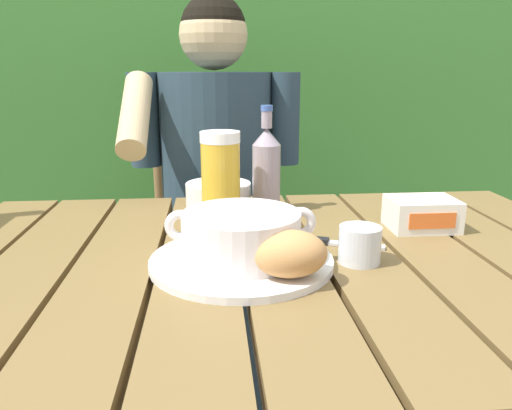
% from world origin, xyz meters
% --- Properties ---
extents(dining_table, '(1.19, 0.81, 0.72)m').
position_xyz_m(dining_table, '(-0.00, 0.00, 0.62)').
color(dining_table, brown).
rests_on(dining_table, ground_plane).
extents(hedge_backdrop, '(2.93, 0.87, 1.72)m').
position_xyz_m(hedge_backdrop, '(-0.10, 1.55, 0.91)').
color(hedge_backdrop, '#37732C').
rests_on(hedge_backdrop, ground_plane).
extents(chair_near_diner, '(0.44, 0.45, 0.99)m').
position_xyz_m(chair_near_diner, '(-0.09, 0.84, 0.49)').
color(chair_near_diner, brown).
rests_on(chair_near_diner, ground_plane).
extents(person_eating, '(0.48, 0.47, 1.23)m').
position_xyz_m(person_eating, '(-0.10, 0.64, 0.72)').
color(person_eating, '#273B46').
rests_on(person_eating, ground_plane).
extents(serving_plate, '(0.29, 0.29, 0.01)m').
position_xyz_m(serving_plate, '(-0.06, -0.03, 0.73)').
color(serving_plate, white).
rests_on(serving_plate, dining_table).
extents(soup_bowl, '(0.24, 0.19, 0.08)m').
position_xyz_m(soup_bowl, '(-0.06, -0.03, 0.78)').
color(soup_bowl, white).
rests_on(soup_bowl, serving_plate).
extents(bread_roll, '(0.11, 0.08, 0.07)m').
position_xyz_m(bread_roll, '(0.00, -0.11, 0.77)').
color(bread_roll, tan).
rests_on(bread_roll, serving_plate).
extents(beer_glass, '(0.08, 0.08, 0.18)m').
position_xyz_m(beer_glass, '(-0.09, 0.21, 0.82)').
color(beer_glass, gold).
rests_on(beer_glass, dining_table).
extents(beer_bottle, '(0.06, 0.06, 0.23)m').
position_xyz_m(beer_bottle, '(0.01, 0.27, 0.82)').
color(beer_bottle, gray).
rests_on(beer_bottle, dining_table).
extents(water_glass_small, '(0.07, 0.07, 0.06)m').
position_xyz_m(water_glass_small, '(0.12, -0.04, 0.75)').
color(water_glass_small, silver).
rests_on(water_glass_small, dining_table).
extents(butter_tub, '(0.13, 0.10, 0.06)m').
position_xyz_m(butter_tub, '(0.29, 0.12, 0.75)').
color(butter_tub, white).
rests_on(butter_tub, dining_table).
extents(table_knife, '(0.16, 0.08, 0.01)m').
position_xyz_m(table_knife, '(0.09, 0.05, 0.73)').
color(table_knife, silver).
rests_on(table_knife, dining_table).
extents(diner_bowl, '(0.14, 0.14, 0.06)m').
position_xyz_m(diner_bowl, '(-0.09, 0.30, 0.75)').
color(diner_bowl, white).
rests_on(diner_bowl, dining_table).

